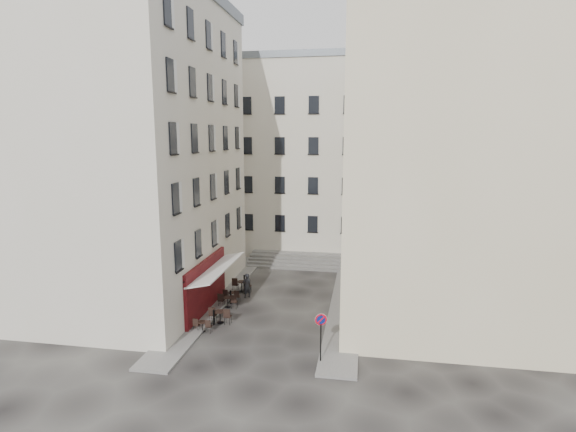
% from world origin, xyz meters
% --- Properties ---
extents(ground, '(90.00, 90.00, 0.00)m').
position_xyz_m(ground, '(0.00, 0.00, 0.00)').
color(ground, black).
rests_on(ground, ground).
extents(sidewalk_left, '(2.00, 22.00, 0.12)m').
position_xyz_m(sidewalk_left, '(-4.50, 4.00, 0.06)').
color(sidewalk_left, slate).
rests_on(sidewalk_left, ground).
extents(sidewalk_right, '(2.00, 18.00, 0.12)m').
position_xyz_m(sidewalk_right, '(4.50, 3.00, 0.06)').
color(sidewalk_right, slate).
rests_on(sidewalk_right, ground).
extents(building_left, '(12.20, 16.20, 20.60)m').
position_xyz_m(building_left, '(-10.50, 3.00, 10.31)').
color(building_left, beige).
rests_on(building_left, ground).
extents(building_right, '(12.20, 14.20, 18.60)m').
position_xyz_m(building_right, '(10.50, 3.50, 9.31)').
color(building_right, beige).
rests_on(building_right, ground).
extents(building_back, '(18.20, 10.20, 18.60)m').
position_xyz_m(building_back, '(-1.00, 19.00, 9.31)').
color(building_back, beige).
rests_on(building_back, ground).
extents(cafe_storefront, '(1.74, 7.30, 3.50)m').
position_xyz_m(cafe_storefront, '(-4.32, 1.00, 1.88)').
color(cafe_storefront, '#40090D').
rests_on(cafe_storefront, ground).
extents(stone_steps, '(9.00, 3.15, 0.80)m').
position_xyz_m(stone_steps, '(0.00, 12.57, 0.40)').
color(stone_steps, '#625F5D').
rests_on(stone_steps, ground).
extents(bollard_near, '(0.12, 0.12, 0.98)m').
position_xyz_m(bollard_near, '(-3.25, -1.00, 0.53)').
color(bollard_near, black).
rests_on(bollard_near, ground).
extents(bollard_mid, '(0.12, 0.12, 0.98)m').
position_xyz_m(bollard_mid, '(-3.25, 2.50, 0.53)').
color(bollard_mid, black).
rests_on(bollard_mid, ground).
extents(bollard_far, '(0.12, 0.12, 0.98)m').
position_xyz_m(bollard_far, '(-3.25, 6.00, 0.53)').
color(bollard_far, black).
rests_on(bollard_far, ground).
extents(no_parking_sign, '(0.58, 0.19, 2.62)m').
position_xyz_m(no_parking_sign, '(3.62, -4.56, 1.86)').
color(no_parking_sign, black).
rests_on(no_parking_sign, ground).
extents(bistro_table_a, '(1.13, 0.53, 0.79)m').
position_xyz_m(bistro_table_a, '(-3.55, -2.09, 0.41)').
color(bistro_table_a, black).
rests_on(bistro_table_a, ground).
extents(bistro_table_b, '(1.39, 0.65, 0.98)m').
position_xyz_m(bistro_table_b, '(-2.92, -0.71, 0.50)').
color(bistro_table_b, black).
rests_on(bistro_table_b, ground).
extents(bistro_table_c, '(1.34, 0.63, 0.94)m').
position_xyz_m(bistro_table_c, '(-3.23, 1.79, 0.48)').
color(bistro_table_c, black).
rests_on(bistro_table_c, ground).
extents(bistro_table_d, '(1.21, 0.57, 0.85)m').
position_xyz_m(bistro_table_d, '(-3.30, 2.91, 0.43)').
color(bistro_table_d, black).
rests_on(bistro_table_d, ground).
extents(bistro_table_e, '(1.43, 0.67, 1.00)m').
position_xyz_m(bistro_table_e, '(-3.15, 4.98, 0.51)').
color(bistro_table_e, black).
rests_on(bistro_table_e, ground).
extents(pedestrian, '(0.77, 0.74, 1.77)m').
position_xyz_m(pedestrian, '(-2.48, 3.89, 0.89)').
color(pedestrian, black).
rests_on(pedestrian, ground).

